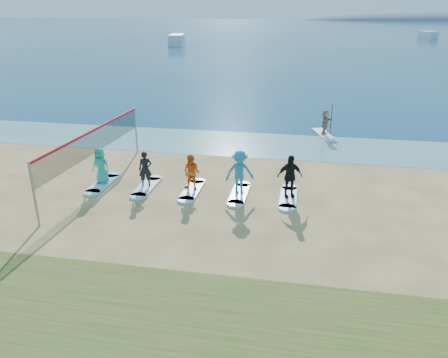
% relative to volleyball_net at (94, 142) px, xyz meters
% --- Properties ---
extents(ground, '(600.00, 600.00, 0.00)m').
position_rel_volleyball_net_xyz_m(ground, '(5.67, -3.35, -1.90)').
color(ground, tan).
rests_on(ground, ground).
extents(shallow_water, '(600.00, 600.00, 0.00)m').
position_rel_volleyball_net_xyz_m(shallow_water, '(5.67, 7.15, -1.90)').
color(shallow_water, teal).
rests_on(shallow_water, ground).
extents(ocean, '(600.00, 600.00, 0.00)m').
position_rel_volleyball_net_xyz_m(ocean, '(5.67, 156.65, -1.90)').
color(ocean, navy).
rests_on(ocean, ground).
extents(volleyball_net, '(0.40, 9.08, 2.50)m').
position_rel_volleyball_net_xyz_m(volleyball_net, '(0.00, 0.00, 0.00)').
color(volleyball_net, gray).
rests_on(volleyball_net, ground).
extents(paddleboard, '(1.55, 3.07, 0.12)m').
position_rel_volleyball_net_xyz_m(paddleboard, '(10.40, 9.81, -1.84)').
color(paddleboard, silver).
rests_on(paddleboard, ground).
extents(paddleboarder, '(0.89, 1.46, 1.50)m').
position_rel_volleyball_net_xyz_m(paddleboarder, '(10.40, 9.81, -1.03)').
color(paddleboarder, tan).
rests_on(paddleboarder, paddleboard).
extents(boat_offshore_a, '(4.35, 8.86, 2.18)m').
position_rel_volleyball_net_xyz_m(boat_offshore_a, '(-18.83, 76.60, -1.90)').
color(boat_offshore_a, silver).
rests_on(boat_offshore_a, ground).
extents(boat_offshore_b, '(3.79, 7.11, 1.75)m').
position_rel_volleyball_net_xyz_m(boat_offshore_b, '(39.27, 109.99, -1.90)').
color(boat_offshore_b, silver).
rests_on(boat_offshore_b, ground).
extents(surfboard_0, '(0.70, 2.20, 0.09)m').
position_rel_volleyball_net_xyz_m(surfboard_0, '(0.36, -0.29, -1.86)').
color(surfboard_0, '#A4E5FF').
rests_on(surfboard_0, ground).
extents(student_0, '(0.85, 0.60, 1.63)m').
position_rel_volleyball_net_xyz_m(student_0, '(0.36, -0.29, -1.00)').
color(student_0, teal).
rests_on(student_0, surfboard_0).
extents(surfboard_1, '(0.70, 2.20, 0.09)m').
position_rel_volleyball_net_xyz_m(surfboard_1, '(2.44, -0.29, -1.86)').
color(surfboard_1, '#A4E5FF').
rests_on(surfboard_1, ground).
extents(student_1, '(0.66, 0.52, 1.58)m').
position_rel_volleyball_net_xyz_m(student_1, '(2.44, -0.29, -1.03)').
color(student_1, black).
rests_on(student_1, surfboard_1).
extents(surfboard_2, '(0.70, 2.20, 0.09)m').
position_rel_volleyball_net_xyz_m(surfboard_2, '(4.52, -0.29, -1.86)').
color(surfboard_2, '#A4E5FF').
rests_on(surfboard_2, ground).
extents(student_2, '(0.87, 0.75, 1.57)m').
position_rel_volleyball_net_xyz_m(student_2, '(4.52, -0.29, -1.03)').
color(student_2, '#D95B16').
rests_on(student_2, surfboard_2).
extents(surfboard_3, '(0.70, 2.20, 0.09)m').
position_rel_volleyball_net_xyz_m(surfboard_3, '(6.61, -0.29, -1.86)').
color(surfboard_3, '#A4E5FF').
rests_on(surfboard_3, ground).
extents(student_3, '(1.39, 1.10, 1.88)m').
position_rel_volleyball_net_xyz_m(student_3, '(6.61, -0.29, -0.87)').
color(student_3, teal).
rests_on(student_3, surfboard_3).
extents(surfboard_4, '(0.70, 2.20, 0.09)m').
position_rel_volleyball_net_xyz_m(surfboard_4, '(8.69, -0.29, -1.86)').
color(surfboard_4, '#A4E5FF').
rests_on(surfboard_4, ground).
extents(student_4, '(1.15, 0.78, 1.81)m').
position_rel_volleyball_net_xyz_m(student_4, '(8.69, -0.29, -0.91)').
color(student_4, black).
rests_on(student_4, surfboard_4).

